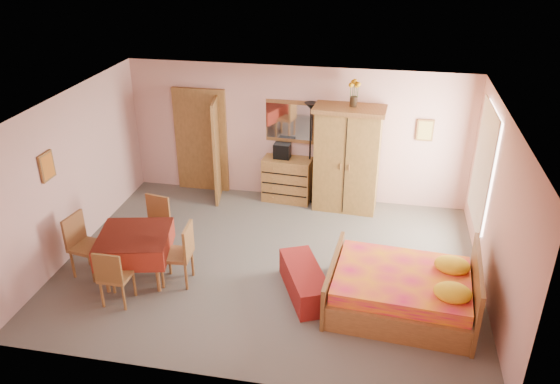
% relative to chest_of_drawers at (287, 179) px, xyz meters
% --- Properties ---
extents(floor, '(6.50, 6.50, 0.00)m').
position_rel_chest_of_drawers_xyz_m(floor, '(0.14, -2.28, -0.44)').
color(floor, slate).
rests_on(floor, ground).
extents(ceiling, '(6.50, 6.50, 0.00)m').
position_rel_chest_of_drawers_xyz_m(ceiling, '(0.14, -2.28, 2.16)').
color(ceiling, brown).
rests_on(ceiling, wall_back).
extents(wall_back, '(6.50, 0.10, 2.60)m').
position_rel_chest_of_drawers_xyz_m(wall_back, '(0.14, 0.22, 0.86)').
color(wall_back, '#DEA7A1').
rests_on(wall_back, floor).
extents(wall_front, '(6.50, 0.10, 2.60)m').
position_rel_chest_of_drawers_xyz_m(wall_front, '(0.14, -4.78, 0.86)').
color(wall_front, '#DEA7A1').
rests_on(wall_front, floor).
extents(wall_left, '(0.10, 5.00, 2.60)m').
position_rel_chest_of_drawers_xyz_m(wall_left, '(-3.11, -2.28, 0.86)').
color(wall_left, '#DEA7A1').
rests_on(wall_left, floor).
extents(wall_right, '(0.10, 5.00, 2.60)m').
position_rel_chest_of_drawers_xyz_m(wall_right, '(3.39, -2.28, 0.86)').
color(wall_right, '#DEA7A1').
rests_on(wall_right, floor).
extents(doorway, '(1.06, 0.12, 2.15)m').
position_rel_chest_of_drawers_xyz_m(doorway, '(-1.76, 0.19, 0.59)').
color(doorway, '#9E6B35').
rests_on(doorway, floor).
extents(window, '(0.08, 1.40, 1.95)m').
position_rel_chest_of_drawers_xyz_m(window, '(3.35, -1.08, 1.01)').
color(window, white).
rests_on(window, wall_right).
extents(picture_left, '(0.04, 0.32, 0.42)m').
position_rel_chest_of_drawers_xyz_m(picture_left, '(-3.08, -2.88, 1.26)').
color(picture_left, orange).
rests_on(picture_left, wall_left).
extents(picture_back, '(0.30, 0.04, 0.40)m').
position_rel_chest_of_drawers_xyz_m(picture_back, '(2.49, 0.19, 1.11)').
color(picture_back, '#D8BF59').
rests_on(picture_back, wall_back).
extents(chest_of_drawers, '(0.96, 0.53, 0.87)m').
position_rel_chest_of_drawers_xyz_m(chest_of_drawers, '(0.00, 0.00, 0.00)').
color(chest_of_drawers, '#A37037').
rests_on(chest_of_drawers, floor).
extents(wall_mirror, '(1.04, 0.13, 0.82)m').
position_rel_chest_of_drawers_xyz_m(wall_mirror, '(0.00, 0.21, 1.11)').
color(wall_mirror, silver).
rests_on(wall_mirror, wall_back).
extents(stereo, '(0.32, 0.24, 0.29)m').
position_rel_chest_of_drawers_xyz_m(stereo, '(-0.11, 0.03, 0.58)').
color(stereo, black).
rests_on(stereo, chest_of_drawers).
extents(floor_lamp, '(0.26, 0.26, 1.98)m').
position_rel_chest_of_drawers_xyz_m(floor_lamp, '(0.42, 0.06, 0.55)').
color(floor_lamp, black).
rests_on(floor_lamp, floor).
extents(wardrobe, '(1.31, 0.73, 2.00)m').
position_rel_chest_of_drawers_xyz_m(wardrobe, '(1.14, -0.12, 0.56)').
color(wardrobe, olive).
rests_on(wardrobe, floor).
extents(sunflower_vase, '(0.21, 0.21, 0.48)m').
position_rel_chest_of_drawers_xyz_m(sunflower_vase, '(1.19, -0.06, 1.80)').
color(sunflower_vase, gold).
rests_on(sunflower_vase, wardrobe).
extents(bed, '(2.13, 1.73, 0.93)m').
position_rel_chest_of_drawers_xyz_m(bed, '(2.16, -3.02, 0.03)').
color(bed, '#DF1551').
rests_on(bed, floor).
extents(bench, '(0.94, 1.34, 0.42)m').
position_rel_chest_of_drawers_xyz_m(bench, '(0.79, -2.94, -0.23)').
color(bench, maroon).
rests_on(bench, floor).
extents(dining_table, '(1.23, 1.23, 0.76)m').
position_rel_chest_of_drawers_xyz_m(dining_table, '(-1.78, -3.00, -0.06)').
color(dining_table, maroon).
rests_on(dining_table, floor).
extents(chair_south, '(0.42, 0.42, 0.91)m').
position_rel_chest_of_drawers_xyz_m(chair_south, '(-1.80, -3.63, 0.02)').
color(chair_south, '#9F6935').
rests_on(chair_south, floor).
extents(chair_north, '(0.51, 0.51, 0.95)m').
position_rel_chest_of_drawers_xyz_m(chair_north, '(-1.81, -2.28, 0.04)').
color(chair_north, olive).
rests_on(chair_north, floor).
extents(chair_west, '(0.52, 0.52, 0.99)m').
position_rel_chest_of_drawers_xyz_m(chair_west, '(-2.54, -3.05, 0.06)').
color(chair_west, '#915D31').
rests_on(chair_west, floor).
extents(chair_east, '(0.48, 0.48, 0.98)m').
position_rel_chest_of_drawers_xyz_m(chair_east, '(-1.14, -3.01, 0.05)').
color(chair_east, '#915D31').
rests_on(chair_east, floor).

